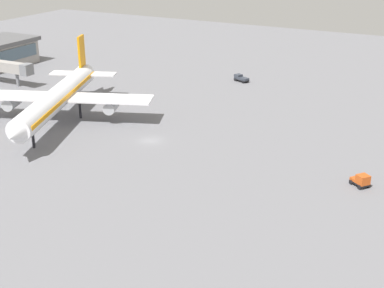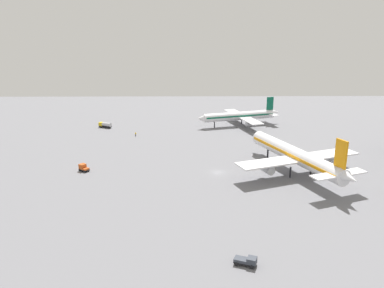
{
  "view_description": "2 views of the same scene",
  "coord_description": "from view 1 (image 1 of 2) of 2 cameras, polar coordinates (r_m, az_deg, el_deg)",
  "views": [
    {
      "loc": [
        92.06,
        58.27,
        42.15
      ],
      "look_at": [
        12.47,
        16.41,
        6.61
      ],
      "focal_mm": 52.08,
      "sensor_mm": 36.0,
      "label": 1
    },
    {
      "loc": [
        -121.73,
        9.85,
        45.69
      ],
      "look_at": [
        12.47,
        8.23,
        5.87
      ],
      "focal_mm": 37.65,
      "sensor_mm": 36.0,
      "label": 2
    }
  ],
  "objects": [
    {
      "name": "jet_bridge",
      "position": [
        165.92,
        -18.77,
        7.53
      ],
      "size": [
        3.15,
        20.63,
        6.74
      ],
      "rotation": [
        0.0,
        0.0,
        1.58
      ],
      "color": "#9E9993",
      "rests_on": "ground"
    },
    {
      "name": "pushback_tractor",
      "position": [
        161.73,
        5.02,
        6.73
      ],
      "size": [
        3.46,
        4.79,
        1.9
      ],
      "rotation": [
        0.0,
        0.0,
        4.34
      ],
      "color": "black",
      "rests_on": "ground"
    },
    {
      "name": "ground",
      "position": [
        116.82,
        -4.28,
        0.35
      ],
      "size": [
        288.0,
        288.0,
        0.0
      ],
      "primitive_type": "plane",
      "color": "slate"
    },
    {
      "name": "baggage_tug",
      "position": [
        100.2,
        16.94,
        -3.59
      ],
      "size": [
        3.61,
        3.75,
        2.3
      ],
      "rotation": [
        0.0,
        0.0,
        0.9
      ],
      "color": "black",
      "rests_on": "ground"
    },
    {
      "name": "airplane_at_gate",
      "position": [
        129.61,
        -13.55,
        4.7
      ],
      "size": [
        50.77,
        41.88,
        16.12
      ],
      "rotation": [
        0.0,
        0.0,
        0.37
      ],
      "color": "white",
      "rests_on": "ground"
    }
  ]
}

